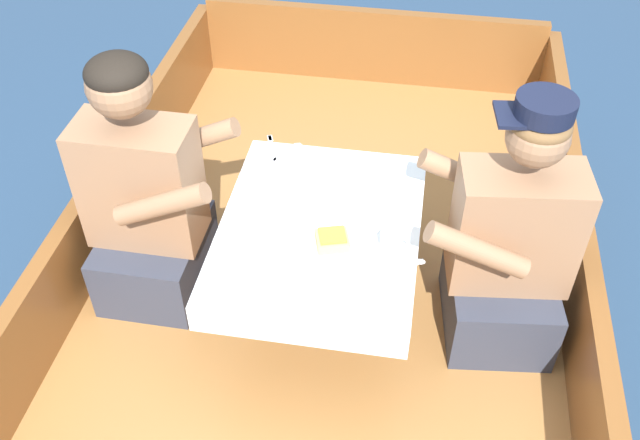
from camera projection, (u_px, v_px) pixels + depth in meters
The scene contains 19 objects.
ground_plane at pixel (317, 382), 2.89m from camera, with size 60.00×60.00×0.00m, color navy.
boat_deck at pixel (317, 355), 2.77m from camera, with size 1.90×3.60×0.36m, color #9E6B38.
gunwale_port at pixel (72, 263), 2.64m from camera, with size 0.06×3.60×0.35m, color brown.
gunwale_starboard at pixel (584, 327), 2.42m from camera, with size 0.06×3.60×0.35m, color brown.
bow_coaming at pixel (372, 46), 3.80m from camera, with size 1.78×0.06×0.40m, color brown.
cockpit_table at pixel (320, 234), 2.44m from camera, with size 0.67×0.87×0.44m.
person_port at pixel (146, 203), 2.54m from camera, with size 0.52×0.44×0.99m.
person_starboard at pixel (508, 249), 2.40m from camera, with size 0.56×0.49×0.98m.
plate_sandwich at pixel (332, 246), 2.33m from camera, with size 0.18×0.18×0.01m.
plate_bread at pixel (317, 191), 2.53m from camera, with size 0.19×0.19×0.01m.
sandwich at pixel (332, 240), 2.31m from camera, with size 0.13×0.12×0.05m.
bowl_port_near at pixel (303, 280), 2.19m from camera, with size 0.14×0.14×0.04m.
bowl_starboard_near at pixel (371, 184), 2.53m from camera, with size 0.15×0.15×0.04m.
coffee_cup_port at pixel (253, 278), 2.18m from camera, with size 0.11×0.08×0.07m.
coffee_cup_starboard at pixel (391, 241), 2.30m from camera, with size 0.10×0.07×0.07m.
tin_can at pixel (260, 181), 2.54m from camera, with size 0.07×0.07×0.05m.
utensil_spoon_starboard at pixel (290, 150), 2.72m from camera, with size 0.11×0.15×0.01m.
utensil_spoon_port at pixel (409, 266), 2.26m from camera, with size 0.14×0.12×0.01m.
utensil_fork_starboard at pixel (272, 146), 2.74m from camera, with size 0.07×0.17×0.00m.
Camera 1 is at (0.29, -1.67, 2.43)m, focal length 40.00 mm.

